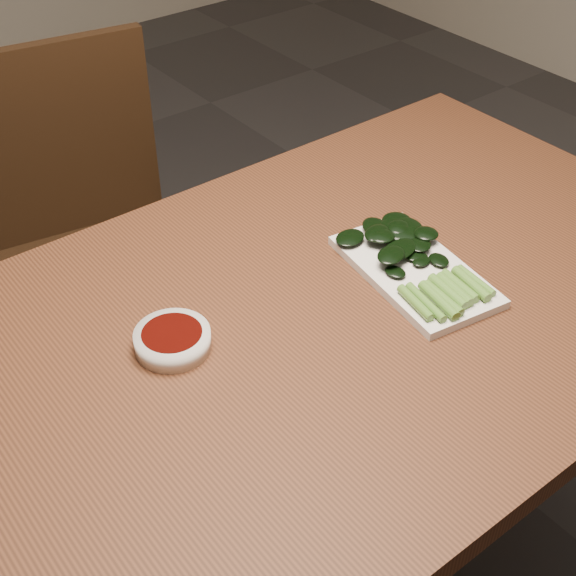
{
  "coord_description": "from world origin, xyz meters",
  "views": [
    {
      "loc": [
        -0.56,
        -0.67,
        1.5
      ],
      "look_at": [
        0.02,
        0.06,
        0.76
      ],
      "focal_mm": 50.0,
      "sensor_mm": 36.0,
      "label": 1
    }
  ],
  "objects_px": {
    "sauce_bowl": "(173,340)",
    "table": "(304,354)",
    "chair_far": "(84,243)",
    "serving_plate": "(415,271)",
    "gai_lan": "(412,253)"
  },
  "relations": [
    {
      "from": "sauce_bowl",
      "to": "table",
      "type": "bearing_deg",
      "value": -18.76
    },
    {
      "from": "table",
      "to": "chair_far",
      "type": "relative_size",
      "value": 1.57
    },
    {
      "from": "serving_plate",
      "to": "sauce_bowl",
      "type": "bearing_deg",
      "value": 167.17
    },
    {
      "from": "gai_lan",
      "to": "chair_far",
      "type": "bearing_deg",
      "value": 108.16
    },
    {
      "from": "chair_far",
      "to": "sauce_bowl",
      "type": "distance_m",
      "value": 0.73
    },
    {
      "from": "table",
      "to": "serving_plate",
      "type": "relative_size",
      "value": 4.88
    },
    {
      "from": "serving_plate",
      "to": "gai_lan",
      "type": "distance_m",
      "value": 0.03
    },
    {
      "from": "sauce_bowl",
      "to": "gai_lan",
      "type": "height_order",
      "value": "gai_lan"
    },
    {
      "from": "serving_plate",
      "to": "gai_lan",
      "type": "height_order",
      "value": "gai_lan"
    },
    {
      "from": "table",
      "to": "gai_lan",
      "type": "height_order",
      "value": "gai_lan"
    },
    {
      "from": "table",
      "to": "sauce_bowl",
      "type": "distance_m",
      "value": 0.21
    },
    {
      "from": "chair_far",
      "to": "gai_lan",
      "type": "xyz_separation_m",
      "value": [
        0.24,
        -0.73,
        0.29
      ]
    },
    {
      "from": "serving_plate",
      "to": "chair_far",
      "type": "bearing_deg",
      "value": 106.88
    },
    {
      "from": "sauce_bowl",
      "to": "gai_lan",
      "type": "relative_size",
      "value": 0.39
    },
    {
      "from": "gai_lan",
      "to": "serving_plate",
      "type": "bearing_deg",
      "value": -119.97
    }
  ]
}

